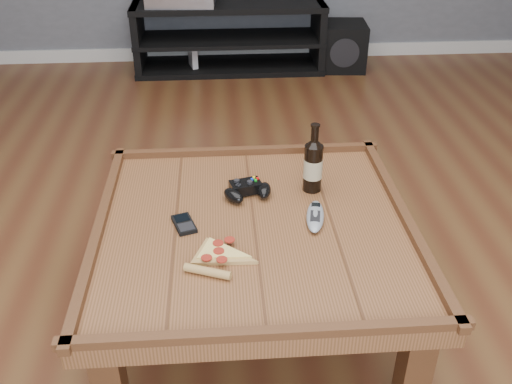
{
  "coord_description": "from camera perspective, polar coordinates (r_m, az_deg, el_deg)",
  "views": [
    {
      "loc": [
        -0.1,
        -1.49,
        1.49
      ],
      "look_at": [
        0.01,
        0.08,
        0.52
      ],
      "focal_mm": 40.0,
      "sensor_mm": 36.0,
      "label": 1
    }
  ],
  "objects": [
    {
      "name": "ground",
      "position": [
        2.1,
        -0.16,
        -13.37
      ],
      "size": [
        6.0,
        6.0,
        0.0
      ],
      "primitive_type": "plane",
      "color": "#4F2816",
      "rests_on": "ground"
    },
    {
      "name": "baseboard",
      "position": [
        4.7,
        -2.72,
        13.75
      ],
      "size": [
        5.0,
        0.02,
        0.1
      ],
      "primitive_type": "cube",
      "color": "silver",
      "rests_on": "ground"
    },
    {
      "name": "coffee_table",
      "position": [
        1.85,
        -0.18,
        -4.75
      ],
      "size": [
        1.03,
        1.03,
        0.48
      ],
      "color": "#543218",
      "rests_on": "ground"
    },
    {
      "name": "media_console",
      "position": [
        4.41,
        -2.69,
        15.22
      ],
      "size": [
        1.4,
        0.45,
        0.5
      ],
      "color": "black",
      "rests_on": "ground"
    },
    {
      "name": "beer_bottle",
      "position": [
        1.95,
        5.73,
        2.79
      ],
      "size": [
        0.06,
        0.06,
        0.25
      ],
      "color": "black",
      "rests_on": "coffee_table"
    },
    {
      "name": "game_controller",
      "position": [
        1.94,
        -0.85,
        0.18
      ],
      "size": [
        0.18,
        0.14,
        0.05
      ],
      "rotation": [
        0.0,
        0.0,
        0.25
      ],
      "color": "black",
      "rests_on": "coffee_table"
    },
    {
      "name": "pizza_slice",
      "position": [
        1.67,
        -3.9,
        -6.42
      ],
      "size": [
        0.23,
        0.28,
        0.03
      ],
      "rotation": [
        0.0,
        0.0,
        -0.37
      ],
      "color": "tan",
      "rests_on": "coffee_table"
    },
    {
      "name": "smartphone",
      "position": [
        1.82,
        -7.2,
        -3.18
      ],
      "size": [
        0.09,
        0.12,
        0.01
      ],
      "rotation": [
        0.0,
        0.0,
        0.31
      ],
      "color": "black",
      "rests_on": "coffee_table"
    },
    {
      "name": "remote_control",
      "position": [
        1.84,
        5.94,
        -2.42
      ],
      "size": [
        0.09,
        0.19,
        0.03
      ],
      "rotation": [
        0.0,
        0.0,
        -0.19
      ],
      "color": "gray",
      "rests_on": "coffee_table"
    },
    {
      "name": "subwoofer",
      "position": [
        4.5,
        8.58,
        14.23
      ],
      "size": [
        0.37,
        0.37,
        0.34
      ],
      "rotation": [
        0.0,
        0.0,
        -0.08
      ],
      "color": "black",
      "rests_on": "ground"
    },
    {
      "name": "game_console",
      "position": [
        4.43,
        -6.31,
        13.05
      ],
      "size": [
        0.13,
        0.18,
        0.21
      ],
      "rotation": [
        0.0,
        0.0,
        0.25
      ],
      "color": "slate",
      "rests_on": "ground"
    }
  ]
}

